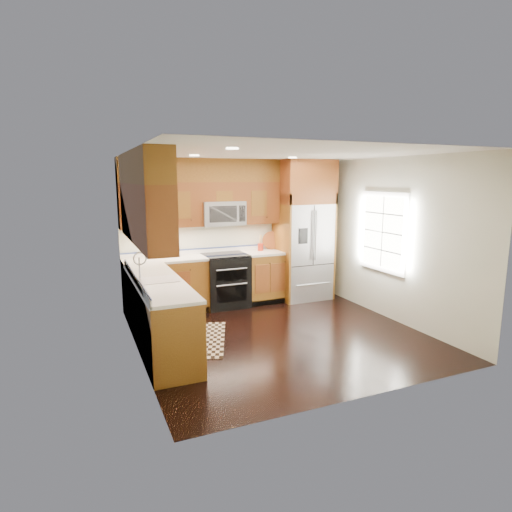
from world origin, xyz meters
name	(u,v)px	position (x,y,z in m)	size (l,w,h in m)	color
ground	(279,334)	(0.00, 0.00, 0.00)	(4.00, 4.00, 0.00)	black
wall_back	(232,231)	(0.00, 2.00, 1.30)	(4.00, 0.02, 2.60)	beige
wall_left	(135,257)	(-2.00, 0.00, 1.30)	(0.02, 4.00, 2.60)	beige
wall_right	(392,240)	(2.00, 0.00, 1.30)	(0.02, 4.00, 2.60)	beige
window	(383,232)	(1.98, 0.20, 1.40)	(0.04, 1.10, 1.30)	white
base_cabinets	(182,298)	(-1.23, 0.90, 0.45)	(2.85, 3.00, 0.90)	#8D5B1B
countertop	(188,266)	(-1.09, 1.01, 0.92)	(2.86, 3.01, 0.04)	white
upper_cabinets	(181,194)	(-1.15, 1.09, 2.02)	(2.85, 3.00, 1.15)	brown
range	(226,280)	(-0.25, 1.67, 0.47)	(0.76, 0.67, 0.95)	black
microwave	(222,213)	(-0.25, 1.80, 1.66)	(0.76, 0.40, 0.42)	#B2B2B7
refrigerator	(304,230)	(1.30, 1.63, 1.30)	(0.98, 0.75, 2.60)	#B2B2B7
sink_faucet	(155,276)	(-1.73, 0.23, 0.99)	(0.54, 0.44, 0.37)	#B2B2B7
rug	(195,339)	(-1.20, 0.29, 0.01)	(0.84, 1.40, 0.01)	black
knife_block	(163,251)	(-1.32, 1.82, 1.04)	(0.10, 0.13, 0.25)	tan
utensil_crock	(260,245)	(0.49, 1.80, 1.04)	(0.12, 0.12, 0.29)	#A52714
cutting_board	(271,248)	(0.75, 1.89, 0.95)	(0.34, 0.34, 0.02)	brown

